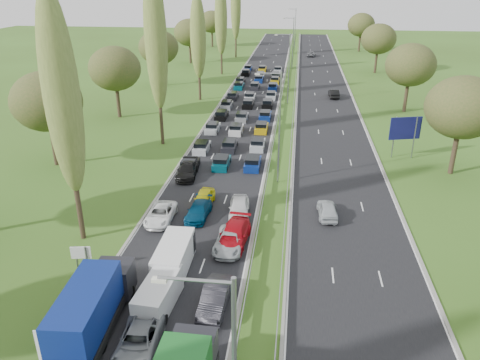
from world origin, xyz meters
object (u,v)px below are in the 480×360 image
(white_van_rear, at_px, (175,255))
(info_sign, at_px, (81,255))
(near_car_3, at_px, (187,170))
(near_car_2, at_px, (161,214))
(direction_sign, at_px, (405,130))
(white_van_front, at_px, (159,293))
(blue_lorry, at_px, (93,306))

(white_van_rear, distance_m, info_sign, 7.02)
(near_car_3, bearing_deg, near_car_2, -94.26)
(near_car_2, relative_size, direction_sign, 0.94)
(white_van_front, relative_size, white_van_rear, 0.89)
(white_van_front, xyz_separation_m, direction_sign, (21.81, 31.47, 2.54))
(near_car_2, distance_m, white_van_rear, 7.93)
(blue_lorry, bearing_deg, white_van_rear, 63.44)
(near_car_2, xyz_separation_m, blue_lorry, (0.01, -14.74, 1.25))
(blue_lorry, relative_size, info_sign, 4.23)
(near_car_3, height_order, white_van_front, white_van_front)
(blue_lorry, relative_size, white_van_front, 1.79)
(white_van_front, height_order, info_sign, info_sign)
(near_car_2, distance_m, direction_sign, 32.05)
(near_car_3, bearing_deg, white_van_front, -85.67)
(white_van_front, height_order, direction_sign, direction_sign)
(near_car_2, relative_size, white_van_front, 0.99)
(blue_lorry, height_order, white_van_front, blue_lorry)
(info_sign, xyz_separation_m, direction_sign, (28.80, 28.20, 2.20))
(white_van_front, bearing_deg, blue_lorry, -133.22)
(near_car_2, bearing_deg, direction_sign, 36.86)
(near_car_2, height_order, near_car_3, near_car_3)
(near_car_2, relative_size, info_sign, 2.34)
(near_car_3, bearing_deg, direction_sign, 16.31)
(near_car_2, bearing_deg, info_sign, -114.87)
(direction_sign, bearing_deg, white_van_front, -124.72)
(white_van_front, distance_m, direction_sign, 38.37)
(blue_lorry, bearing_deg, info_sign, 117.14)
(near_car_2, bearing_deg, near_car_3, 88.36)
(info_sign, relative_size, direction_sign, 0.40)
(near_car_3, bearing_deg, blue_lorry, -94.04)
(blue_lorry, xyz_separation_m, info_sign, (-3.71, 6.26, -0.58))
(blue_lorry, distance_m, white_van_front, 4.53)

